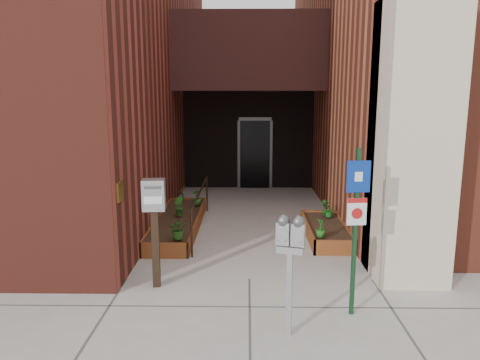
{
  "coord_description": "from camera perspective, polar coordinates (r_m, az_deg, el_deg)",
  "views": [
    {
      "loc": [
        -0.04,
        -7.16,
        3.03
      ],
      "look_at": [
        -0.18,
        1.8,
        1.29
      ],
      "focal_mm": 35.0,
      "sensor_mm": 36.0,
      "label": 1
    }
  ],
  "objects": [
    {
      "name": "parking_meter",
      "position": [
        5.74,
        6.16,
        -7.62
      ],
      "size": [
        0.36,
        0.21,
        1.56
      ],
      "color": "#A0A0A2",
      "rests_on": "ground"
    },
    {
      "name": "shrub_right_c",
      "position": [
        10.36,
        10.82,
        -3.63
      ],
      "size": [
        0.36,
        0.36,
        0.31
      ],
      "primitive_type": "imported",
      "rotation": [
        0.0,
        0.0,
        4.35
      ],
      "color": "#1C631E",
      "rests_on": "planter_right"
    },
    {
      "name": "architecture",
      "position": [
        14.19,
        0.32,
        18.86
      ],
      "size": [
        20.0,
        14.6,
        10.0
      ],
      "color": "maroon",
      "rests_on": "ground"
    },
    {
      "name": "payment_dropbox",
      "position": [
        7.23,
        -10.4,
        -3.63
      ],
      "size": [
        0.36,
        0.28,
        1.71
      ],
      "color": "black",
      "rests_on": "ground"
    },
    {
      "name": "planter_right",
      "position": [
        9.93,
        10.41,
        -6.18
      ],
      "size": [
        0.8,
        2.2,
        0.3
      ],
      "color": "brown",
      "rests_on": "ground"
    },
    {
      "name": "shrub_left_a",
      "position": [
        8.78,
        -7.51,
        -5.87
      ],
      "size": [
        0.45,
        0.45,
        0.4
      ],
      "primitive_type": "imported",
      "rotation": [
        0.0,
        0.0,
        0.3
      ],
      "color": "#245418",
      "rests_on": "planter_left"
    },
    {
      "name": "planter_left",
      "position": [
        10.39,
        -7.54,
        -5.33
      ],
      "size": [
        0.9,
        3.6,
        0.3
      ],
      "color": "brown",
      "rests_on": "ground"
    },
    {
      "name": "shrub_left_b",
      "position": [
        10.38,
        -7.48,
        -3.22
      ],
      "size": [
        0.31,
        0.31,
        0.41
      ],
      "primitive_type": "imported",
      "rotation": [
        0.0,
        0.0,
        2.29
      ],
      "color": "#245E1B",
      "rests_on": "planter_left"
    },
    {
      "name": "ground",
      "position": [
        7.77,
        1.14,
        -11.98
      ],
      "size": [
        80.0,
        80.0,
        0.0
      ],
      "primitive_type": "plane",
      "color": "#9E9991",
      "rests_on": "ground"
    },
    {
      "name": "sign_post",
      "position": [
        6.35,
        13.98,
        -4.16
      ],
      "size": [
        0.31,
        0.09,
        2.29
      ],
      "color": "#13361B",
      "rests_on": "ground"
    },
    {
      "name": "handrail",
      "position": [
        10.12,
        -4.87,
        -2.11
      ],
      "size": [
        0.04,
        3.34,
        0.9
      ],
      "color": "black",
      "rests_on": "ground"
    },
    {
      "name": "shrub_left_d",
      "position": [
        11.8,
        -7.07,
        -1.62
      ],
      "size": [
        0.21,
        0.21,
        0.35
      ],
      "primitive_type": "imported",
      "rotation": [
        0.0,
        0.0,
        4.85
      ],
      "color": "#20601B",
      "rests_on": "planter_left"
    },
    {
      "name": "shrub_left_c",
      "position": [
        11.29,
        -5.29,
        -2.13
      ],
      "size": [
        0.25,
        0.25,
        0.36
      ],
      "primitive_type": "imported",
      "rotation": [
        0.0,
        0.0,
        3.45
      ],
      "color": "#21631C",
      "rests_on": "planter_left"
    },
    {
      "name": "shrub_right_a",
      "position": [
        8.95,
        9.84,
        -5.79
      ],
      "size": [
        0.24,
        0.24,
        0.35
      ],
      "primitive_type": "imported",
      "rotation": [
        0.0,
        0.0,
        1.31
      ],
      "color": "#24621C",
      "rests_on": "planter_right"
    },
    {
      "name": "shrub_right_b",
      "position": [
        10.49,
        10.3,
        -3.27
      ],
      "size": [
        0.25,
        0.25,
        0.37
      ],
      "primitive_type": "imported",
      "rotation": [
        0.0,
        0.0,
        2.77
      ],
      "color": "#23611B",
      "rests_on": "planter_right"
    }
  ]
}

